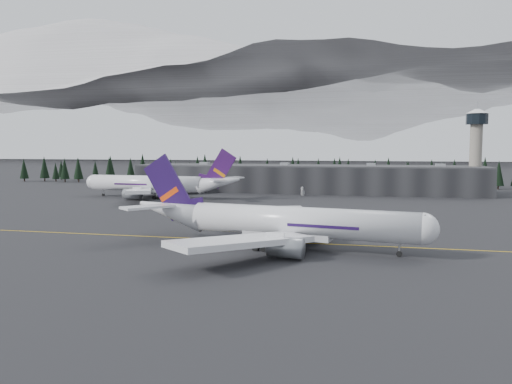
% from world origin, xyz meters
% --- Properties ---
extents(ground, '(1400.00, 1400.00, 0.00)m').
position_xyz_m(ground, '(0.00, 0.00, 0.00)').
color(ground, black).
rests_on(ground, ground).
extents(taxiline, '(400.00, 0.40, 0.02)m').
position_xyz_m(taxiline, '(0.00, -2.00, 0.01)').
color(taxiline, gold).
rests_on(taxiline, ground).
extents(terminal, '(160.00, 30.00, 12.60)m').
position_xyz_m(terminal, '(0.00, 125.00, 6.30)').
color(terminal, black).
rests_on(terminal, ground).
extents(control_tower, '(10.00, 10.00, 37.70)m').
position_xyz_m(control_tower, '(75.00, 128.00, 23.41)').
color(control_tower, gray).
rests_on(control_tower, ground).
extents(treeline, '(360.00, 20.00, 15.00)m').
position_xyz_m(treeline, '(0.00, 162.00, 7.50)').
color(treeline, black).
rests_on(treeline, ground).
extents(mountain_ridge, '(4400.00, 900.00, 420.00)m').
position_xyz_m(mountain_ridge, '(0.00, 1000.00, 0.00)').
color(mountain_ridge, white).
rests_on(mountain_ridge, ground).
extents(jet_main, '(65.72, 60.24, 19.41)m').
position_xyz_m(jet_main, '(10.32, -7.71, 5.47)').
color(jet_main, silver).
rests_on(jet_main, ground).
extents(jet_parked, '(70.00, 64.46, 20.58)m').
position_xyz_m(jet_parked, '(-55.42, 82.51, 5.80)').
color(jet_parked, silver).
rests_on(jet_parked, ground).
extents(gse_vehicle_a, '(4.53, 5.81, 1.47)m').
position_xyz_m(gse_vehicle_a, '(-54.86, 99.35, 0.73)').
color(gse_vehicle_a, silver).
rests_on(gse_vehicle_a, ground).
extents(gse_vehicle_b, '(4.32, 3.72, 1.40)m').
position_xyz_m(gse_vehicle_b, '(1.53, 103.82, 0.70)').
color(gse_vehicle_b, silver).
rests_on(gse_vehicle_b, ground).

